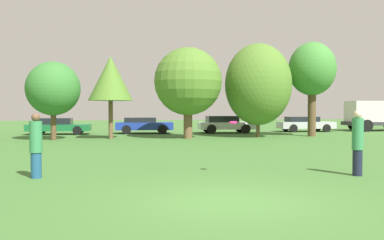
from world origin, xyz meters
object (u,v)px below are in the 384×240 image
person_thrower (36,145)px  parked_car_blue (143,125)px  tree_1 (53,89)px  tree_4 (258,84)px  parked_car_white (225,124)px  parked_car_silver (305,124)px  person_catcher (358,142)px  parked_car_green (58,126)px  tree_2 (111,79)px  delivery_truck_yellow (375,115)px  tree_5 (312,70)px  frisbee (233,122)px  tree_3 (188,82)px

person_thrower → parked_car_blue: person_thrower is taller
tree_1 → person_thrower: bearing=-84.5°
tree_4 → parked_car_white: (-0.90, 4.91, -2.78)m
parked_car_white → parked_car_silver: bearing=7.6°
person_catcher → parked_car_green: 23.66m
person_thrower → tree_4: bearing=59.6°
tree_2 → delivery_truck_yellow: (21.87, 5.10, -2.38)m
person_thrower → parked_car_green: person_thrower is taller
tree_1 → tree_5: bearing=0.7°
frisbee → tree_3: (1.34, 14.38, 2.07)m
tree_5 → parked_car_white: 7.78m
person_catcher → parked_car_silver: (8.75, 21.12, -0.30)m
tree_2 → tree_4: (9.54, -0.30, -0.27)m
frisbee → tree_4: (6.12, 14.78, 1.98)m
frisbee → tree_4: 16.12m
tree_2 → tree_1: bearing=-172.6°
parked_car_silver → parked_car_green: bearing=-177.1°
tree_5 → tree_1: bearing=-179.3°
frisbee → tree_2: bearing=102.8°
tree_3 → parked_car_blue: size_ratio=1.31×
frisbee → parked_car_white: (5.22, 19.69, -0.79)m
person_catcher → parked_car_white: bearing=-86.8°
tree_1 → parked_car_silver: size_ratio=1.03×
tree_5 → parked_car_silver: size_ratio=1.40×
tree_2 → parked_car_blue: 6.51m
tree_3 → parked_car_blue: bearing=111.7°
tree_4 → delivery_truck_yellow: bearing=23.7°
person_thrower → parked_car_white: bearing=69.5°
tree_4 → parked_car_blue: bearing=142.3°
parked_car_green → tree_4: bearing=-19.4°
tree_2 → parked_car_silver: tree_2 is taller
frisbee → delivery_truck_yellow: size_ratio=0.04×
tree_5 → parked_car_green: tree_5 is taller
person_catcher → tree_3: tree_3 is taller
frisbee → tree_4: size_ratio=0.04×
tree_3 → tree_4: bearing=4.7°
parked_car_silver → delivery_truck_yellow: delivery_truck_yellow is taller
tree_2 → tree_4: bearing=-1.8°
tree_5 → parked_car_silver: tree_5 is taller
frisbee → parked_car_silver: (12.12, 20.25, -0.84)m
tree_1 → tree_5: size_ratio=0.73×
person_thrower → parked_car_silver: bearing=56.9°
frisbee → parked_car_white: 20.38m
person_catcher → parked_car_white: (1.84, 20.56, -0.25)m
person_thrower → person_catcher: bearing=0.0°
tree_1 → tree_3: size_ratio=0.82×
person_catcher → parked_car_silver: bearing=-104.1°
parked_car_blue → tree_3: bearing=-65.3°
tree_4 → parked_car_green: 14.71m
tree_3 → parked_car_white: size_ratio=1.32×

